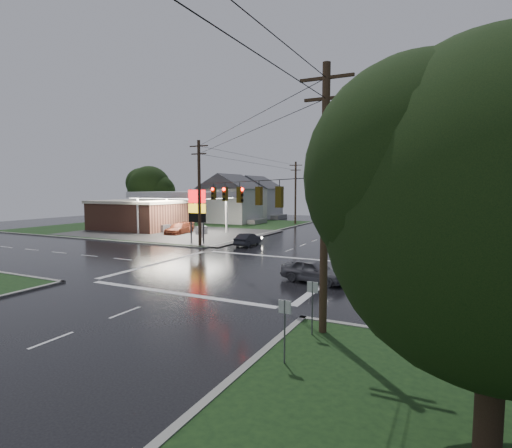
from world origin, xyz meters
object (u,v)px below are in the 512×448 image
at_px(utility_pole_se, 325,196).
at_px(pylon_sign, 197,207).
at_px(tree_ne_near, 452,193).
at_px(car_north, 248,239).
at_px(tree_nw_behind, 150,188).
at_px(car_pump, 179,228).
at_px(house_far, 255,196).
at_px(gas_station, 147,213).
at_px(car_crossing, 314,271).
at_px(utility_pole_n, 295,192).
at_px(tree_se, 508,213).
at_px(tree_ne_far, 478,187).
at_px(house_near, 230,198).
at_px(utility_pole_nw, 199,192).

bearing_deg(utility_pole_se, pylon_sign, 135.00).
bearing_deg(tree_ne_near, car_north, -152.67).
relative_size(tree_nw_behind, car_north, 2.49).
height_order(pylon_sign, car_pump, pylon_sign).
distance_m(tree_ne_near, car_pump, 32.98).
distance_m(house_far, car_north, 39.88).
bearing_deg(car_pump, tree_ne_near, 1.82).
xyz_separation_m(gas_station, car_crossing, (31.96, -20.51, -1.80)).
height_order(utility_pole_n, car_pump, utility_pole_n).
relative_size(gas_station, utility_pole_n, 2.50).
relative_size(tree_ne_near, car_north, 2.24).
relative_size(utility_pole_se, car_north, 2.74).
xyz_separation_m(tree_se, car_pump, (-33.31, 33.44, -4.81)).
distance_m(pylon_sign, tree_ne_far, 36.35).
height_order(tree_ne_near, car_pump, tree_ne_near).
xyz_separation_m(pylon_sign, car_north, (5.38, 1.54, -3.35)).
xyz_separation_m(house_near, tree_se, (36.10, -52.01, 1.16)).
height_order(house_near, car_north, house_near).
xyz_separation_m(house_far, car_pump, (3.78, -30.57, -3.65)).
distance_m(tree_ne_near, tree_se, 38.01).
xyz_separation_m(tree_se, car_north, (-20.27, 28.04, -4.90)).
xyz_separation_m(gas_station, tree_nw_behind, (-8.17, 10.29, 3.63)).
distance_m(car_crossing, car_pump, 30.51).
xyz_separation_m(house_far, tree_ne_far, (39.10, -14.01, 1.77)).
height_order(utility_pole_nw, car_north, utility_pole_nw).
height_order(tree_ne_far, car_crossing, tree_ne_far).
bearing_deg(utility_pole_n, tree_ne_far, -8.55).
bearing_deg(car_north, pylon_sign, 14.85).
height_order(gas_station, car_pump, gas_station).
bearing_deg(house_far, gas_station, -97.50).
xyz_separation_m(utility_pole_nw, tree_se, (24.65, -25.51, -0.16)).
xyz_separation_m(utility_pole_n, house_near, (-11.45, -2.00, -1.06)).
distance_m(utility_pole_n, house_far, 16.00).
bearing_deg(house_near, car_crossing, -53.50).
distance_m(pylon_sign, house_near, 27.56).
bearing_deg(gas_station, tree_se, -41.17).
distance_m(pylon_sign, car_crossing, 20.50).
distance_m(utility_pole_nw, house_near, 28.90).
bearing_deg(house_far, utility_pole_nw, -72.08).
height_order(house_near, house_far, same).
relative_size(utility_pole_nw, house_far, 1.00).
distance_m(utility_pole_nw, utility_pole_se, 26.87).
height_order(house_far, tree_nw_behind, tree_nw_behind).
relative_size(utility_pole_se, car_pump, 2.12).
height_order(gas_station, pylon_sign, pylon_sign).
distance_m(tree_nw_behind, tree_se, 67.20).
xyz_separation_m(utility_pole_nw, utility_pole_n, (0.00, 28.50, -0.25)).
distance_m(house_far, tree_nw_behind, 21.65).
relative_size(utility_pole_se, house_far, 1.00).
bearing_deg(house_far, tree_nw_behind, -123.44).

